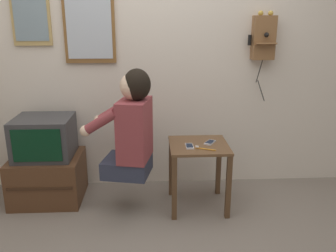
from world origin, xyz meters
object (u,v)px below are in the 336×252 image
Objects in this scene: cell_phone_held at (190,146)px; toothbrush at (204,149)px; wall_mirror at (89,18)px; television at (45,137)px; framed_picture at (31,12)px; wall_phone_antique at (264,37)px; person at (132,126)px; cell_phone_spare at (210,142)px.

toothbrush reaches higher than cell_phone_held.
cell_phone_held is (0.83, -0.53, -0.99)m from wall_mirror.
framed_picture is (-0.09, 0.27, 1.03)m from television.
toothbrush is at bearing -22.74° from framed_picture.
wall_phone_antique is at bearing -1.24° from framed_picture.
cell_phone_spare is (0.64, 0.08, -0.18)m from person.
cell_phone_spare is (1.01, -0.45, -0.99)m from wall_mirror.
wall_phone_antique is (1.16, 0.48, 0.65)m from person.
person reaches higher than toothbrush.
person is at bearing -157.27° from wall_phone_antique.
toothbrush is at bearing -30.95° from cell_phone_held.
cell_phone_held is (1.23, -0.26, -0.01)m from television.
toothbrush is at bearing -84.96° from person.
wall_phone_antique reaches higher than cell_phone_held.
television is 0.85× the size of framed_picture.
person reaches higher than cell_phone_spare.
wall_phone_antique is 1.42× the size of framed_picture.
person is 0.67m from cell_phone_spare.
cell_phone_spare is at bearing 24.58° from cell_phone_held.
cell_phone_held is 0.20m from cell_phone_spare.
person reaches higher than television.
person is 0.49m from cell_phone_held.
wall_mirror reaches higher than cell_phone_spare.
wall_phone_antique is 1.19m from cell_phone_held.
person is 5.56× the size of toothbrush.
person reaches higher than cell_phone_held.
television is at bearing 168.11° from cell_phone_held.
television is at bearing -71.45° from framed_picture.
wall_mirror is 4.92× the size of toothbrush.
person is at bearing 179.56° from cell_phone_held.
framed_picture is at bearing 70.25° from person.
wall_phone_antique is 5.09× the size of toothbrush.
toothbrush is at bearing -84.84° from cell_phone_spare.
framed_picture is 0.49m from wall_mirror.
television is 1.37m from toothbrush.
cell_phone_held is 0.80× the size of toothbrush.
television reaches higher than cell_phone_held.
wall_phone_antique is 1.06m from cell_phone_spare.
television reaches higher than cell_phone_spare.
television is 2.10m from wall_phone_antique.
cell_phone_spare is (-0.51, -0.41, -0.83)m from wall_phone_antique.
person is 1.09× the size of wall_phone_antique.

